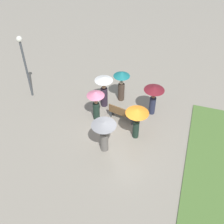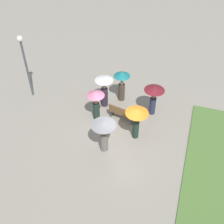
{
  "view_description": "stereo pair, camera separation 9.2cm",
  "coord_description": "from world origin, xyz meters",
  "px_view_note": "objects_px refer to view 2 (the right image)",
  "views": [
    {
      "loc": [
        -2.54,
        9.72,
        10.63
      ],
      "look_at": [
        0.7,
        -0.74,
        0.87
      ],
      "focal_mm": 45.0,
      "sensor_mm": 36.0,
      "label": 1
    },
    {
      "loc": [
        -2.63,
        9.69,
        10.63
      ],
      "look_at": [
        0.7,
        -0.74,
        0.87
      ],
      "focal_mm": 45.0,
      "sensor_mm": 36.0,
      "label": 2
    }
  ],
  "objects_px": {
    "park_bench": "(122,113)",
    "crowd_person_teal": "(122,81)",
    "crowd_person_pink": "(96,101)",
    "crowd_person_maroon": "(154,94)",
    "crowd_person_grey": "(104,131)",
    "crowd_person_orange": "(137,116)",
    "lamp_post": "(24,58)",
    "crowd_person_white": "(104,87)"
  },
  "relations": [
    {
      "from": "park_bench",
      "to": "crowd_person_maroon",
      "type": "relative_size",
      "value": 0.86
    },
    {
      "from": "lamp_post",
      "to": "crowd_person_grey",
      "type": "relative_size",
      "value": 2.12
    },
    {
      "from": "lamp_post",
      "to": "crowd_person_maroon",
      "type": "relative_size",
      "value": 2.11
    },
    {
      "from": "lamp_post",
      "to": "crowd_person_grey",
      "type": "distance_m",
      "value": 6.36
    },
    {
      "from": "crowd_person_white",
      "to": "park_bench",
      "type": "bearing_deg",
      "value": 120.68
    },
    {
      "from": "lamp_post",
      "to": "crowd_person_orange",
      "type": "xyz_separation_m",
      "value": [
        -6.84,
        1.52,
        -1.09
      ]
    },
    {
      "from": "crowd_person_orange",
      "to": "crowd_person_grey",
      "type": "xyz_separation_m",
      "value": [
        1.26,
        1.28,
        -0.17
      ]
    },
    {
      "from": "park_bench",
      "to": "crowd_person_teal",
      "type": "relative_size",
      "value": 0.81
    },
    {
      "from": "crowd_person_maroon",
      "to": "crowd_person_orange",
      "type": "bearing_deg",
      "value": -57.96
    },
    {
      "from": "crowd_person_pink",
      "to": "crowd_person_grey",
      "type": "bearing_deg",
      "value": 73.17
    },
    {
      "from": "park_bench",
      "to": "crowd_person_pink",
      "type": "height_order",
      "value": "crowd_person_pink"
    },
    {
      "from": "park_bench",
      "to": "crowd_person_grey",
      "type": "xyz_separation_m",
      "value": [
        0.25,
        2.31,
        0.83
      ]
    },
    {
      "from": "lamp_post",
      "to": "park_bench",
      "type": "bearing_deg",
      "value": 175.24
    },
    {
      "from": "crowd_person_orange",
      "to": "crowd_person_grey",
      "type": "height_order",
      "value": "crowd_person_orange"
    },
    {
      "from": "crowd_person_maroon",
      "to": "crowd_person_white",
      "type": "bearing_deg",
      "value": -133.07
    },
    {
      "from": "park_bench",
      "to": "crowd_person_maroon",
      "type": "xyz_separation_m",
      "value": [
        -1.44,
        -1.04,
        0.88
      ]
    },
    {
      "from": "park_bench",
      "to": "crowd_person_maroon",
      "type": "distance_m",
      "value": 1.98
    },
    {
      "from": "crowd_person_teal",
      "to": "crowd_person_pink",
      "type": "bearing_deg",
      "value": 152.41
    },
    {
      "from": "crowd_person_orange",
      "to": "crowd_person_pink",
      "type": "distance_m",
      "value": 2.49
    },
    {
      "from": "park_bench",
      "to": "crowd_person_grey",
      "type": "distance_m",
      "value": 2.47
    },
    {
      "from": "crowd_person_maroon",
      "to": "crowd_person_pink",
      "type": "height_order",
      "value": "crowd_person_pink"
    },
    {
      "from": "crowd_person_teal",
      "to": "crowd_person_pink",
      "type": "height_order",
      "value": "crowd_person_teal"
    },
    {
      "from": "lamp_post",
      "to": "crowd_person_teal",
      "type": "relative_size",
      "value": 1.99
    },
    {
      "from": "crowd_person_teal",
      "to": "crowd_person_maroon",
      "type": "distance_m",
      "value": 2.09
    },
    {
      "from": "crowd_person_white",
      "to": "crowd_person_maroon",
      "type": "bearing_deg",
      "value": 157.6
    },
    {
      "from": "crowd_person_white",
      "to": "crowd_person_grey",
      "type": "bearing_deg",
      "value": 83.09
    },
    {
      "from": "park_bench",
      "to": "crowd_person_maroon",
      "type": "bearing_deg",
      "value": -132.73
    },
    {
      "from": "crowd_person_orange",
      "to": "park_bench",
      "type": "bearing_deg",
      "value": 91.76
    },
    {
      "from": "park_bench",
      "to": "crowd_person_teal",
      "type": "distance_m",
      "value": 1.98
    },
    {
      "from": "crowd_person_maroon",
      "to": "park_bench",
      "type": "bearing_deg",
      "value": -100.34
    },
    {
      "from": "lamp_post",
      "to": "crowd_person_grey",
      "type": "xyz_separation_m",
      "value": [
        -5.57,
        2.8,
        -1.25
      ]
    },
    {
      "from": "crowd_person_teal",
      "to": "crowd_person_white",
      "type": "height_order",
      "value": "crowd_person_white"
    },
    {
      "from": "crowd_person_grey",
      "to": "crowd_person_pink",
      "type": "relative_size",
      "value": 0.98
    },
    {
      "from": "park_bench",
      "to": "crowd_person_orange",
      "type": "height_order",
      "value": "crowd_person_orange"
    },
    {
      "from": "crowd_person_orange",
      "to": "crowd_person_teal",
      "type": "relative_size",
      "value": 0.96
    },
    {
      "from": "lamp_post",
      "to": "crowd_person_pink",
      "type": "xyz_separation_m",
      "value": [
        -4.46,
        0.82,
        -1.27
      ]
    },
    {
      "from": "park_bench",
      "to": "crowd_person_maroon",
      "type": "height_order",
      "value": "crowd_person_maroon"
    },
    {
      "from": "crowd_person_orange",
      "to": "crowd_person_pink",
      "type": "height_order",
      "value": "crowd_person_orange"
    },
    {
      "from": "crowd_person_orange",
      "to": "crowd_person_maroon",
      "type": "distance_m",
      "value": 2.12
    },
    {
      "from": "crowd_person_teal",
      "to": "crowd_person_grey",
      "type": "bearing_deg",
      "value": 178.69
    },
    {
      "from": "crowd_person_orange",
      "to": "crowd_person_grey",
      "type": "bearing_deg",
      "value": -177.14
    },
    {
      "from": "crowd_person_pink",
      "to": "crowd_person_maroon",
      "type": "bearing_deg",
      "value": 159.79
    }
  ]
}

